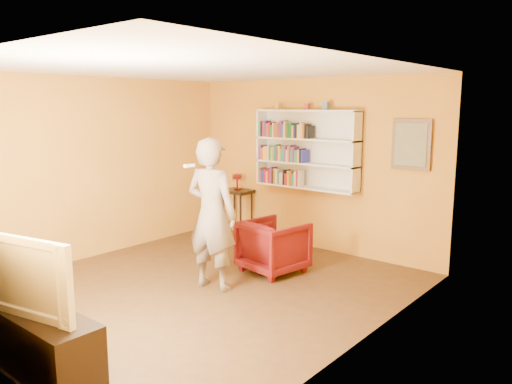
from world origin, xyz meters
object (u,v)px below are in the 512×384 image
(bookshelf, at_px, (308,150))
(ruby_lustre, at_px, (237,178))
(armchair, at_px, (273,246))
(tv_cabinet, at_px, (37,339))
(person, at_px, (212,214))
(console_table, at_px, (237,198))
(television, at_px, (32,273))

(bookshelf, relative_size, ruby_lustre, 6.43)
(armchair, distance_m, tv_cabinet, 3.36)
(bookshelf, relative_size, person, 0.95)
(console_table, height_order, ruby_lustre, ruby_lustre)
(tv_cabinet, xyz_separation_m, television, (0.00, 0.00, 0.61))
(console_table, relative_size, person, 0.44)
(tv_cabinet, distance_m, television, 0.61)
(console_table, distance_m, ruby_lustre, 0.35)
(armchair, xyz_separation_m, tv_cabinet, (-0.00, -3.36, -0.10))
(console_table, relative_size, tv_cabinet, 0.56)
(bookshelf, bearing_deg, armchair, -76.16)
(person, relative_size, television, 1.58)
(bookshelf, distance_m, television, 4.73)
(bookshelf, bearing_deg, console_table, -173.33)
(bookshelf, xyz_separation_m, armchair, (0.32, -1.30, -1.23))
(bookshelf, height_order, ruby_lustre, bookshelf)
(armchair, distance_m, person, 1.16)
(person, bearing_deg, ruby_lustre, -64.64)
(console_table, xyz_separation_m, person, (1.48, -2.12, 0.26))
(console_table, bearing_deg, person, -55.15)
(armchair, bearing_deg, person, 87.13)
(bookshelf, relative_size, console_table, 2.17)
(bookshelf, xyz_separation_m, television, (0.32, -4.66, -0.72))
(bookshelf, bearing_deg, person, -87.18)
(bookshelf, bearing_deg, television, -86.08)
(ruby_lustre, relative_size, tv_cabinet, 0.19)
(console_table, height_order, tv_cabinet, console_table)
(armchair, height_order, person, person)
(ruby_lustre, distance_m, television, 4.81)
(person, xyz_separation_m, television, (0.21, -2.38, -0.08))
(console_table, xyz_separation_m, ruby_lustre, (-0.00, 0.00, 0.35))
(ruby_lustre, relative_size, person, 0.15)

